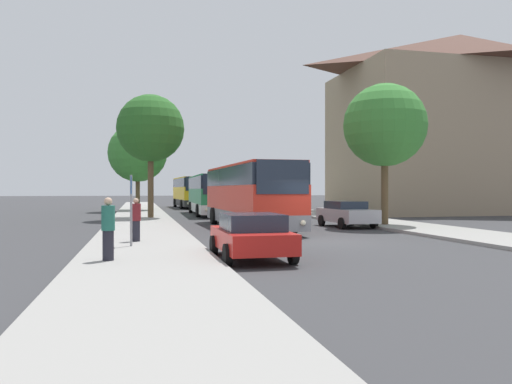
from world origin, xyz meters
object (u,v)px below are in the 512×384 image
object	(u,v)px
bus_rear	(189,192)
pedestrian_waiting_far	(108,229)
parked_car_right_near	(347,213)
pedestrian_waiting_near	(136,220)
parked_car_left_curb	(251,235)
tree_left_near	(151,129)
bus_middle	(209,194)
tree_left_far	(138,153)
bus_front	(249,195)
parked_car_right_far	(258,203)
bus_stop_sign	(131,202)
tree_right_near	(385,126)

from	to	relation	value
bus_rear	pedestrian_waiting_far	size ratio (longest dim) A/B	6.51
parked_car_right_near	pedestrian_waiting_near	bearing A→B (deg)	26.80
parked_car_left_curb	tree_left_near	size ratio (longest dim) A/B	0.47
pedestrian_waiting_far	bus_middle	bearing A→B (deg)	-138.70
pedestrian_waiting_near	tree_left_far	xyz separation A→B (m)	(0.05, 29.11, 4.58)
bus_middle	pedestrian_waiting_near	bearing A→B (deg)	-103.61
parked_car_right_near	pedestrian_waiting_near	size ratio (longest dim) A/B	2.64
bus_front	pedestrian_waiting_far	xyz separation A→B (m)	(-6.59, -12.02, -0.78)
parked_car_right_near	parked_car_right_far	world-z (taller)	parked_car_right_far
bus_rear	parked_car_right_far	bearing A→B (deg)	-64.98
bus_stop_sign	tree_right_near	world-z (taller)	tree_right_near
bus_front	tree_right_near	bearing A→B (deg)	-8.33
pedestrian_waiting_near	tree_left_near	distance (m)	17.02
bus_rear	tree_left_far	world-z (taller)	tree_left_far
bus_stop_sign	pedestrian_waiting_far	bearing A→B (deg)	-99.41
bus_middle	parked_car_right_far	world-z (taller)	bus_middle
parked_car_left_curb	pedestrian_waiting_far	xyz separation A→B (m)	(-4.07, -0.33, 0.29)
bus_middle	bus_rear	size ratio (longest dim) A/B	1.07
parked_car_right_far	tree_left_far	bearing A→B (deg)	-10.08
parked_car_right_far	bus_stop_sign	distance (m)	30.47
bus_rear	parked_car_left_curb	distance (m)	42.07
bus_front	tree_left_near	size ratio (longest dim) A/B	1.44
bus_rear	tree_right_near	distance (m)	32.37
bus_middle	tree_left_far	bearing A→B (deg)	128.59
pedestrian_waiting_near	pedestrian_waiting_far	size ratio (longest dim) A/B	0.94
pedestrian_waiting_near	pedestrian_waiting_far	xyz separation A→B (m)	(-0.72, -4.96, 0.06)
bus_stop_sign	bus_middle	bearing A→B (deg)	75.63
pedestrian_waiting_near	tree_right_near	distance (m)	15.46
parked_car_right_far	tree_left_far	distance (m)	12.27
pedestrian_waiting_near	bus_rear	bearing A→B (deg)	-86.18
parked_car_right_near	pedestrian_waiting_near	world-z (taller)	pedestrian_waiting_near
parked_car_right_far	tree_left_near	size ratio (longest dim) A/B	0.47
parked_car_left_curb	tree_left_near	xyz separation A→B (m)	(-2.43, 20.77, 5.57)
bus_rear	parked_car_right_far	world-z (taller)	bus_rear
parked_car_right_near	bus_stop_sign	world-z (taller)	bus_stop_sign
pedestrian_waiting_far	tree_left_near	size ratio (longest dim) A/B	0.20
pedestrian_waiting_far	tree_left_near	world-z (taller)	tree_left_near
bus_front	bus_rear	size ratio (longest dim) A/B	1.09
bus_front	bus_rear	bearing A→B (deg)	88.94
parked_car_left_curb	parked_car_right_far	world-z (taller)	parked_car_right_far
pedestrian_waiting_far	tree_left_near	bearing A→B (deg)	-129.41
parked_car_left_curb	pedestrian_waiting_far	bearing A→B (deg)	-175.50
parked_car_right_far	tree_right_near	distance (m)	21.30
parked_car_left_curb	tree_left_near	bearing A→B (deg)	96.55
bus_middle	bus_stop_sign	bearing A→B (deg)	-102.99
bus_rear	pedestrian_waiting_near	bearing A→B (deg)	-100.67
pedestrian_waiting_near	bus_middle	bearing A→B (deg)	-92.50
bus_middle	tree_left_near	bearing A→B (deg)	-130.36
parked_car_left_curb	pedestrian_waiting_far	world-z (taller)	pedestrian_waiting_far
bus_stop_sign	pedestrian_waiting_far	size ratio (longest dim) A/B	1.42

